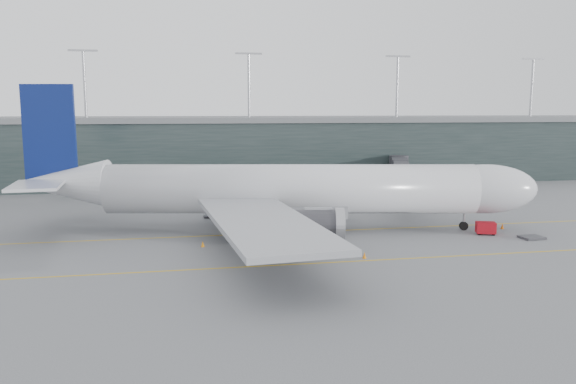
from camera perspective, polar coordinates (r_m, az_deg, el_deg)
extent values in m
plane|color=#545459|center=(81.12, -3.36, -3.65)|extent=(320.00, 320.00, 0.00)
cube|color=gold|center=(77.24, -2.98, -4.25)|extent=(160.00, 0.25, 0.02)
cube|color=gold|center=(61.90, -0.97, -7.44)|extent=(160.00, 0.25, 0.02)
cube|color=gold|center=(101.26, -2.01, -1.23)|extent=(0.25, 60.00, 0.02)
cube|color=#1E2929|center=(137.43, -6.49, 4.19)|extent=(240.00, 35.00, 14.00)
cube|color=slate|center=(137.10, -6.55, 7.36)|extent=(240.00, 36.00, 1.20)
cylinder|color=#9E9EA3|center=(128.38, -19.96, 10.16)|extent=(0.60, 0.60, 14.00)
cylinder|color=#9E9EA3|center=(127.70, -3.99, 10.64)|extent=(0.60, 0.60, 14.00)
cylinder|color=#9E9EA3|center=(136.32, 11.03, 10.37)|extent=(0.60, 0.60, 14.00)
cylinder|color=#9E9EA3|center=(152.68, 23.51, 9.60)|extent=(0.60, 0.60, 14.00)
cylinder|color=silver|center=(78.43, 0.28, 0.32)|extent=(51.51, 16.27, 6.89)
ellipsoid|color=silver|center=(83.14, 19.40, 0.30)|extent=(15.50, 9.46, 6.89)
cone|color=silver|center=(84.35, -21.78, 0.82)|extent=(13.24, 8.77, 6.62)
cube|color=gray|center=(78.85, -0.53, -1.60)|extent=(18.51, 8.76, 2.22)
cube|color=black|center=(84.49, 22.13, 1.04)|extent=(3.02, 3.73, 0.89)
cube|color=gray|center=(61.70, -2.76, -2.94)|extent=(12.93, 33.02, 0.61)
cylinder|color=#343438|center=(68.58, 2.17, -3.40)|extent=(8.37, 5.27, 3.89)
cube|color=gray|center=(95.70, -1.77, 1.10)|extent=(23.42, 33.29, 0.61)
cylinder|color=#343438|center=(89.35, 1.67, -0.64)|extent=(8.37, 5.27, 3.89)
cube|color=#0A1857|center=(84.43, -23.09, 5.53)|extent=(7.20, 1.89, 13.34)
cube|color=silver|center=(79.14, -24.18, 0.63)|extent=(6.84, 10.43, 0.39)
cube|color=silver|center=(90.34, -21.03, 1.68)|extent=(9.85, 11.66, 0.39)
cylinder|color=black|center=(83.12, 17.41, -3.30)|extent=(1.28, 0.66, 1.22)
cylinder|color=#9E9EA3|center=(82.96, 17.43, -2.74)|extent=(0.33, 0.33, 2.89)
cylinder|color=black|center=(74.21, -3.15, -4.21)|extent=(1.52, 0.81, 1.44)
cylinder|color=black|center=(84.64, -2.76, -2.64)|extent=(1.52, 0.81, 1.44)
cube|color=#2D2C31|center=(87.52, 11.98, 0.56)|extent=(4.46, 4.71, 2.95)
cube|color=#2D2C31|center=(96.18, 11.75, 1.26)|extent=(7.15, 13.76, 2.63)
cube|color=#2D2C31|center=(109.77, 11.45, 2.13)|extent=(7.39, 13.85, 2.74)
cube|color=#2D2C31|center=(123.38, 11.23, 2.81)|extent=(7.64, 13.94, 2.84)
cylinder|color=#9E9EA3|center=(97.36, 11.67, -0.60)|extent=(0.53, 0.53, 4.00)
cube|color=#343438|center=(97.62, 11.64, -1.54)|extent=(2.52, 2.20, 0.74)
cylinder|color=#2D2C31|center=(124.39, 5.03, 2.98)|extent=(4.21, 4.21, 3.16)
cylinder|color=#2D2C31|center=(124.75, 5.01, 1.44)|extent=(1.90, 1.90, 3.79)
cube|color=#A10B15|center=(81.07, 19.45, -3.42)|extent=(2.90, 2.31, 1.49)
cylinder|color=black|center=(80.48, 18.86, -4.02)|extent=(0.49, 0.31, 0.46)
cylinder|color=black|center=(80.87, 20.14, -4.03)|extent=(0.49, 0.31, 0.46)
cylinder|color=black|center=(81.58, 18.71, -3.85)|extent=(0.49, 0.31, 0.46)
cylinder|color=black|center=(81.97, 19.97, -3.86)|extent=(0.49, 0.31, 0.46)
cube|color=#323236|center=(80.95, 23.51, -4.24)|extent=(3.10, 2.58, 0.29)
cube|color=#343438|center=(89.49, -7.85, -2.47)|extent=(2.26, 1.84, 0.22)
cube|color=#A2A6AE|center=(89.31, -7.87, -1.85)|extent=(1.81, 1.71, 1.64)
cube|color=#23488B|center=(89.17, -7.88, -1.31)|extent=(1.87, 1.77, 0.09)
cube|color=#343438|center=(93.21, -5.32, -2.01)|extent=(2.11, 1.82, 0.19)
cube|color=silver|center=(93.07, -5.33, -1.51)|extent=(1.73, 1.66, 1.39)
cube|color=#23488B|center=(92.95, -5.34, -1.07)|extent=(1.79, 1.71, 0.07)
cube|color=#343438|center=(90.08, -4.67, -2.36)|extent=(2.01, 1.63, 0.20)
cube|color=#A3A7AF|center=(89.91, -4.67, -1.81)|extent=(1.61, 1.52, 1.48)
cube|color=#23488B|center=(89.78, -4.68, -1.32)|extent=(1.66, 1.57, 0.08)
cone|color=#CE570B|center=(85.88, 20.94, -3.26)|extent=(0.49, 0.49, 0.78)
cone|color=orange|center=(65.12, 7.77, -6.39)|extent=(0.46, 0.46, 0.74)
cone|color=#D45A0B|center=(92.03, 0.82, -1.98)|extent=(0.44, 0.44, 0.70)
cone|color=orange|center=(70.63, -8.66, -5.24)|extent=(0.46, 0.46, 0.74)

